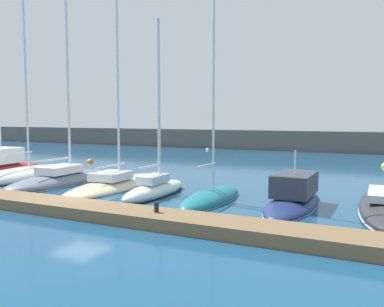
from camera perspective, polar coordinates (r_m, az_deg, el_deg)
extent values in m
plane|color=navy|center=(22.33, -15.33, -6.83)|extent=(120.00, 120.00, 0.00)
cube|color=brown|center=(21.06, -18.48, -6.89)|extent=(36.11, 2.03, 0.53)
cube|color=#5B5651|center=(58.29, 11.77, 1.84)|extent=(108.00, 3.01, 2.73)
cube|color=black|center=(36.85, -24.34, 0.12)|extent=(2.10, 1.30, 0.69)
ellipsoid|color=silver|center=(32.95, -22.31, -2.87)|extent=(3.96, 10.48, 1.28)
ellipsoid|color=black|center=(32.97, -22.30, -3.18)|extent=(3.99, 10.59, 0.12)
cylinder|color=silver|center=(33.20, -22.19, 10.94)|extent=(0.15, 0.15, 14.60)
cylinder|color=silver|center=(31.93, -23.90, -0.05)|extent=(0.40, 4.02, 0.10)
ellipsoid|color=slate|center=(29.64, -17.66, -3.56)|extent=(3.35, 9.59, 1.01)
ellipsoid|color=silver|center=(29.66, -17.65, -3.93)|extent=(3.38, 9.69, 0.12)
cylinder|color=silver|center=(30.17, -16.96, 11.76)|extent=(0.16, 0.16, 14.90)
cylinder|color=silver|center=(28.74, -19.05, -0.84)|extent=(0.21, 3.49, 0.11)
cube|color=silver|center=(29.39, -17.96, -2.13)|extent=(1.85, 2.91, 0.52)
ellipsoid|color=beige|center=(27.30, -10.37, -4.39)|extent=(3.67, 10.63, 0.94)
cylinder|color=silver|center=(27.81, -10.43, 17.45)|extent=(0.15, 0.15, 19.96)
cylinder|color=silver|center=(26.46, -11.36, -1.68)|extent=(0.29, 3.25, 0.11)
cube|color=silver|center=(26.61, -11.24, -3.08)|extent=(2.02, 2.49, 0.50)
ellipsoid|color=white|center=(23.86, -5.17, -5.21)|extent=(1.63, 6.31, 0.98)
ellipsoid|color=black|center=(23.91, -5.17, -5.84)|extent=(1.65, 6.37, 0.12)
cylinder|color=silver|center=(23.94, -4.64, 7.29)|extent=(0.17, 0.17, 9.38)
cylinder|color=silver|center=(23.12, -5.96, -1.81)|extent=(0.15, 2.22, 0.12)
cube|color=silver|center=(23.57, -5.43, -3.56)|extent=(1.13, 2.00, 0.45)
ellipsoid|color=#19707F|center=(22.24, 2.69, -6.40)|extent=(1.97, 6.59, 1.08)
ellipsoid|color=silver|center=(22.26, 2.69, -6.64)|extent=(1.99, 6.65, 0.12)
cylinder|color=silver|center=(22.23, 3.04, 12.84)|extent=(0.13, 0.13, 13.78)
cylinder|color=silver|center=(21.34, 1.99, -1.66)|extent=(0.10, 2.39, 0.09)
ellipsoid|color=navy|center=(21.54, 13.89, -6.97)|extent=(2.29, 7.42, 0.97)
ellipsoid|color=silver|center=(21.56, 13.88, -7.17)|extent=(2.31, 7.49, 0.12)
cube|color=#333842|center=(21.62, 14.11, -4.13)|extent=(1.82, 3.34, 1.10)
cube|color=black|center=(22.43, 14.58, -3.39)|extent=(1.64, 0.83, 0.62)
cylinder|color=silver|center=(21.47, 14.18, -1.11)|extent=(0.08, 0.08, 1.19)
sphere|color=orange|center=(42.48, -14.02, -1.21)|extent=(0.71, 0.71, 0.71)
sphere|color=white|center=(57.01, 2.18, 0.50)|extent=(0.52, 0.52, 0.52)
cylinder|color=black|center=(17.47, -4.97, -7.45)|extent=(0.20, 0.20, 0.44)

